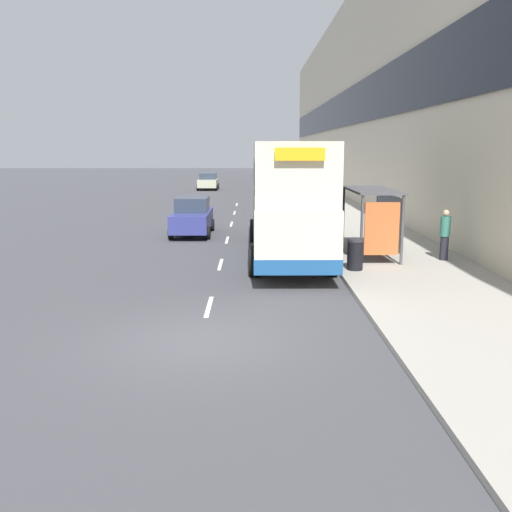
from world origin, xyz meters
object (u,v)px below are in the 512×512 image
(pedestrian_at_shelter, at_px, (445,234))
(car_2, at_px, (208,182))
(pedestrian_1, at_px, (379,223))
(car_1, at_px, (284,200))
(double_decker_bus_near, at_px, (287,197))
(litter_bin, at_px, (355,254))
(car_0, at_px, (192,216))
(bus_shelter, at_px, (377,210))

(pedestrian_at_shelter, bearing_deg, car_2, 106.86)
(pedestrian_1, bearing_deg, car_1, 103.27)
(double_decker_bus_near, bearing_deg, car_2, 99.07)
(car_1, height_order, car_2, car_1)
(double_decker_bus_near, bearing_deg, litter_bin, -55.70)
(car_0, bearing_deg, car_2, -87.08)
(bus_shelter, distance_m, pedestrian_1, 2.37)
(bus_shelter, height_order, pedestrian_at_shelter, bus_shelter)
(double_decker_bus_near, bearing_deg, car_0, 126.25)
(car_0, distance_m, car_1, 10.47)
(double_decker_bus_near, relative_size, car_0, 2.50)
(double_decker_bus_near, bearing_deg, pedestrian_at_shelter, -13.65)
(bus_shelter, xyz_separation_m, litter_bin, (-1.22, -2.49, -1.21))
(bus_shelter, bearing_deg, car_2, 103.88)
(bus_shelter, height_order, car_0, bus_shelter)
(pedestrian_1, bearing_deg, bus_shelter, -104.65)
(double_decker_bus_near, relative_size, car_2, 2.86)
(pedestrian_at_shelter, relative_size, pedestrian_1, 0.98)
(car_2, bearing_deg, litter_bin, 101.32)
(car_1, xyz_separation_m, litter_bin, (1.36, -18.02, -0.17))
(pedestrian_at_shelter, distance_m, pedestrian_1, 3.43)
(pedestrian_at_shelter, relative_size, litter_bin, 1.73)
(pedestrian_1, height_order, litter_bin, pedestrian_1)
(car_1, bearing_deg, litter_bin, -85.67)
(car_0, bearing_deg, bus_shelter, 140.00)
(pedestrian_at_shelter, bearing_deg, car_1, 106.62)
(car_2, distance_m, litter_bin, 39.92)
(double_decker_bus_near, distance_m, car_2, 36.59)
(bus_shelter, distance_m, car_2, 37.78)
(car_0, bearing_deg, pedestrian_1, 152.88)
(pedestrian_at_shelter, distance_m, litter_bin, 3.92)
(bus_shelter, height_order, litter_bin, bus_shelter)
(car_1, relative_size, car_2, 1.14)
(car_0, bearing_deg, pedestrian_at_shelter, 144.06)
(car_2, distance_m, pedestrian_at_shelter, 39.14)
(litter_bin, bearing_deg, pedestrian_1, 68.98)
(car_1, height_order, litter_bin, car_1)
(car_0, relative_size, car_2, 1.15)
(double_decker_bus_near, relative_size, pedestrian_1, 5.93)
(litter_bin, bearing_deg, pedestrian_at_shelter, 25.60)
(pedestrian_1, xyz_separation_m, litter_bin, (-1.79, -4.65, -0.42))
(bus_shelter, bearing_deg, car_0, 140.00)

